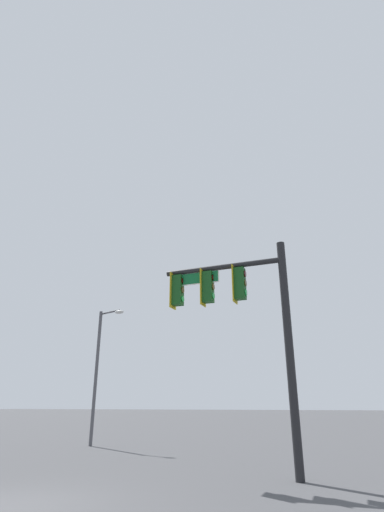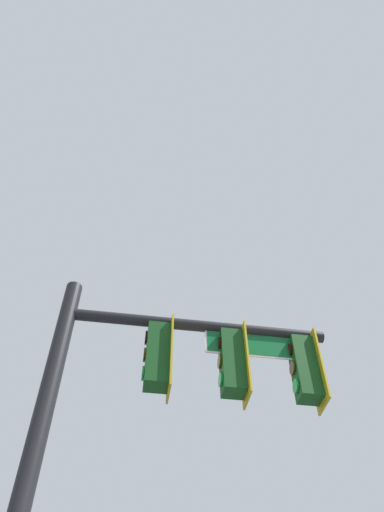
# 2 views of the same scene
# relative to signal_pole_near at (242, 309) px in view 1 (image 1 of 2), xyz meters

# --- Properties ---
(ground_plane) EXTENTS (400.00, 400.00, 0.00)m
(ground_plane) POSITION_rel_signal_pole_near_xyz_m (3.77, 5.35, -4.98)
(ground_plane) COLOR #474749
(signal_pole_near) EXTENTS (4.33, 0.57, 7.15)m
(signal_pole_near) POSITION_rel_signal_pole_near_xyz_m (0.00, 0.00, 0.00)
(signal_pole_near) COLOR black
(signal_pole_near) RESTS_ON ground_plane
(street_lamp) EXTENTS (1.91, 0.67, 7.14)m
(street_lamp) POSITION_rel_signal_pole_near_xyz_m (10.07, -6.40, -0.84)
(street_lamp) COLOR #4C4C51
(street_lamp) RESTS_ON ground_plane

